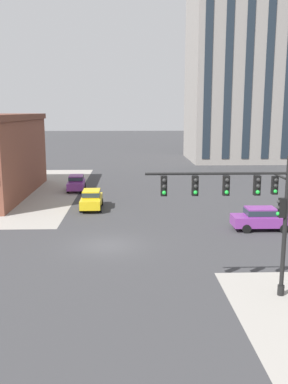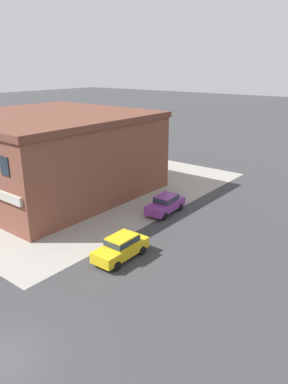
{
  "view_description": "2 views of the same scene",
  "coord_description": "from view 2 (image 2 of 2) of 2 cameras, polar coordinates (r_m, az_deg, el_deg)",
  "views": [
    {
      "loc": [
        1.43,
        -26.48,
        8.66
      ],
      "look_at": [
        2.43,
        2.22,
        3.12
      ],
      "focal_mm": 39.51,
      "sensor_mm": 36.0,
      "label": 1
    },
    {
      "loc": [
        13.54,
        -6.28,
        12.98
      ],
      "look_at": [
        -2.21,
        13.53,
        4.15
      ],
      "focal_mm": 34.05,
      "sensor_mm": 36.0,
      "label": 2
    }
  ],
  "objects": [
    {
      "name": "ground_plane",
      "position": [
        19.78,
        -21.62,
        -23.43
      ],
      "size": [
        320.0,
        320.0,
        0.0
      ],
      "primitive_type": "plane",
      "color": "#38383A"
    },
    {
      "name": "car_main_northbound_near",
      "position": [
        33.69,
        3.39,
        -1.79
      ],
      "size": [
        2.07,
        4.49,
        1.68
      ],
      "color": "#7A3389",
      "rests_on": "ground"
    },
    {
      "name": "car_main_southbound_far",
      "position": [
        25.96,
        -3.59,
        -8.51
      ],
      "size": [
        1.94,
        4.42,
        1.68
      ],
      "color": "gold",
      "rests_on": "ground"
    },
    {
      "name": "sidewalk_far_corner",
      "position": [
        44.54,
        -12.85,
        1.79
      ],
      "size": [
        32.0,
        32.0,
        0.02
      ],
      "primitive_type": "cube",
      "color": "gray",
      "rests_on": "ground"
    },
    {
      "name": "storefront_block_near_corner",
      "position": [
        40.32,
        -14.6,
        5.98
      ],
      "size": [
        18.44,
        18.84,
        8.32
      ],
      "color": "brown",
      "rests_on": "ground"
    }
  ]
}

